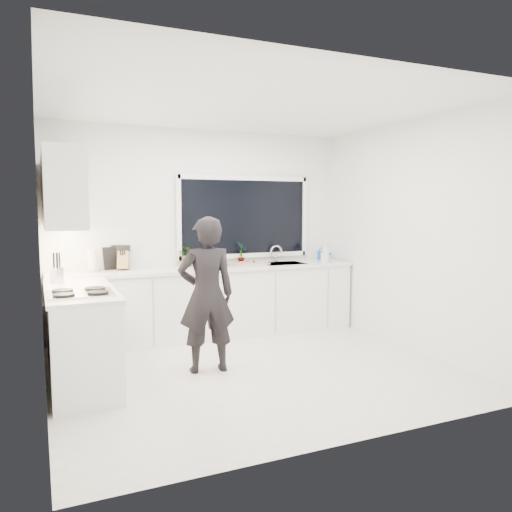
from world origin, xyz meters
name	(u,v)px	position (x,y,z in m)	size (l,w,h in m)	color
floor	(255,371)	(0.00, 0.00, -0.01)	(4.00, 3.50, 0.02)	beige
wall_back	(202,232)	(0.00, 1.76, 1.35)	(4.00, 0.02, 2.70)	white
wall_left	(39,247)	(-2.01, 0.00, 1.35)	(0.02, 3.50, 2.70)	white
wall_right	(411,236)	(2.01, 0.00, 1.35)	(0.02, 3.50, 2.70)	white
ceiling	(255,103)	(0.00, 0.00, 2.71)	(4.00, 3.50, 0.02)	white
window	(245,217)	(0.60, 1.73, 1.55)	(1.80, 0.02, 1.00)	black
base_cabinets_back	(210,304)	(0.00, 1.45, 0.44)	(3.92, 0.58, 0.88)	white
base_cabinets_left	(81,338)	(-1.67, 0.35, 0.44)	(0.58, 1.60, 0.88)	white
countertop_back	(210,269)	(0.00, 1.44, 0.90)	(3.94, 0.62, 0.04)	silver
countertop_left	(79,290)	(-1.67, 0.35, 0.90)	(0.62, 1.60, 0.04)	silver
upper_cabinets	(60,191)	(-1.79, 0.70, 1.85)	(0.34, 2.10, 0.70)	white
sink	(283,267)	(1.05, 1.45, 0.87)	(0.58, 0.42, 0.14)	silver
faucet	(276,254)	(1.05, 1.65, 1.03)	(0.03, 0.03, 0.22)	silver
stovetop	(80,293)	(-1.69, 0.00, 0.94)	(0.56, 0.48, 0.03)	black
person	(207,295)	(-0.46, 0.18, 0.80)	(0.58, 0.38, 1.60)	black
pizza_tray	(248,264)	(0.52, 1.42, 0.94)	(0.49, 0.36, 0.03)	silver
pizza	(248,263)	(0.52, 1.42, 0.95)	(0.45, 0.32, 0.01)	red
watering_can	(322,255)	(1.78, 1.61, 0.98)	(0.14, 0.14, 0.13)	blue
paper_towel_roll	(92,261)	(-1.43, 1.55, 1.05)	(0.11, 0.11, 0.26)	silver
knife_block	(124,261)	(-1.06, 1.59, 1.03)	(0.13, 0.10, 0.22)	olive
utensil_crock	(57,275)	(-1.85, 0.80, 1.00)	(0.13, 0.13, 0.16)	silver
picture_frame_large	(112,258)	(-1.18, 1.69, 1.06)	(0.22, 0.02, 0.28)	black
picture_frame_small	(120,257)	(-1.09, 1.69, 1.07)	(0.25, 0.02, 0.30)	black
herb_plants	(205,255)	(-0.01, 1.61, 1.06)	(0.95, 0.31, 0.30)	#26662D
soap_bottles	(325,253)	(1.64, 1.30, 1.05)	(0.15, 0.14, 0.28)	#D8BF66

